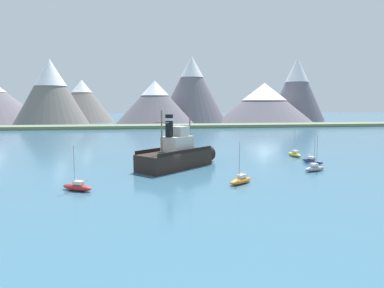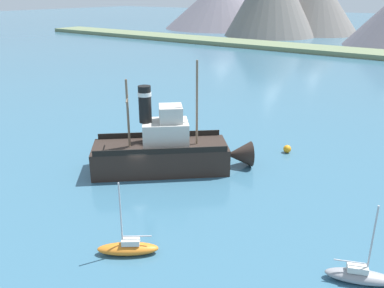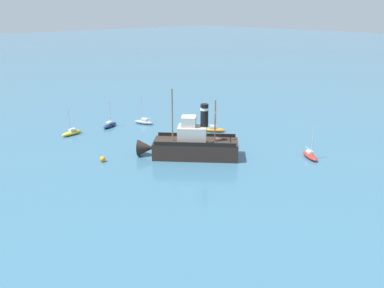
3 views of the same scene
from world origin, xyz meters
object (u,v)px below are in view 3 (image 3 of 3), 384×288
Objects in this scene: sailboat_orange at (214,129)px; sailboat_red at (310,155)px; mooring_buoy at (103,159)px; sailboat_yellow at (72,133)px; sailboat_navy at (110,125)px; old_tugboat at (191,145)px; sailboat_grey at (144,122)px.

sailboat_red is at bearing -178.59° from sailboat_orange.
sailboat_orange is 6.23× the size of mooring_buoy.
sailboat_yellow is at bearing 50.41° from sailboat_orange.
sailboat_red is at bearing -150.50° from sailboat_yellow.
sailboat_red and sailboat_navy have the same top height.
sailboat_red is at bearing -131.23° from mooring_buoy.
sailboat_navy is 1.00× the size of sailboat_orange.
old_tugboat is at bearing 118.43° from sailboat_orange.
mooring_buoy is at bearing 48.77° from sailboat_red.
sailboat_red is (-30.64, -6.21, 0.00)m from sailboat_grey.
sailboat_grey and sailboat_navy have the same top height.
sailboat_grey reaches higher than mooring_buoy.
sailboat_grey and sailboat_orange have the same top height.
sailboat_yellow is (21.52, 7.29, -1.40)m from old_tugboat.
old_tugboat is at bearing -179.79° from sailboat_navy.
mooring_buoy is (-13.93, 10.21, -0.03)m from sailboat_navy.
old_tugboat is at bearing -124.82° from mooring_buoy.
sailboat_grey and sailboat_red have the same top height.
old_tugboat is 2.65× the size of sailboat_red.
sailboat_red and sailboat_orange have the same top height.
sailboat_red reaches higher than mooring_buoy.
sailboat_grey is 6.21m from sailboat_navy.
sailboat_navy is at bearing 0.21° from old_tugboat.
sailboat_grey is 1.00× the size of sailboat_red.
sailboat_red is 18.31m from sailboat_orange.
old_tugboat is 2.65× the size of sailboat_navy.
sailboat_grey is at bearing 11.47° from sailboat_red.
sailboat_navy and sailboat_orange have the same top height.
sailboat_orange is (-14.96, -11.40, 0.00)m from sailboat_navy.
old_tugboat is at bearing 163.25° from sailboat_grey.
sailboat_yellow is at bearing 29.50° from sailboat_red.
sailboat_grey is 13.21m from sailboat_yellow.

